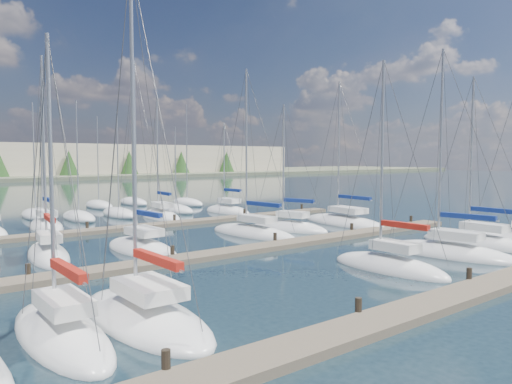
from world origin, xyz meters
TOP-DOWN VIEW (x-y plane):
  - ground at (0.00, 60.00)m, footprint 400.00×400.00m
  - dock_near at (0.00, 2.01)m, footprint 44.00×1.93m
  - dock_mid at (0.00, 16.01)m, footprint 44.00×1.93m
  - dock_far at (0.00, 30.01)m, footprint 44.00×1.93m
  - sailboat_f at (14.72, 7.98)m, footprint 2.72×8.62m
  - sailboat_c at (-10.33, 7.64)m, footprint 3.21×8.43m
  - sailboat_j at (-4.27, 20.44)m, footprint 3.01×7.75m
  - sailboat_i at (-9.58, 22.02)m, footprint 3.40×8.02m
  - sailboat_q at (13.08, 35.34)m, footprint 2.74×7.13m
  - sailboat_k at (5.36, 21.07)m, footprint 3.25×9.13m
  - sailboat_o at (-5.97, 35.15)m, footprint 2.96×6.85m
  - sailboat_d at (3.75, 7.23)m, footprint 2.33×7.17m
  - sailboat_l at (9.47, 21.43)m, footprint 4.19×7.53m
  - sailboat_p at (5.10, 35.62)m, footprint 3.16×7.68m
  - sailboat_m at (15.85, 21.06)m, footprint 4.01×10.18m
  - sailboat_b at (-13.28, 7.75)m, footprint 2.56×7.76m
  - sailboat_e at (9.91, 7.35)m, footprint 3.75×8.69m
  - distant_boats at (-4.34, 43.76)m, footprint 36.93×20.75m

SIDE VIEW (x-z plane):
  - ground at x=0.00m, z-range 0.00..0.00m
  - dock_near at x=0.00m, z-range -0.40..0.70m
  - dock_mid at x=0.00m, z-range -0.40..0.70m
  - dock_far at x=0.00m, z-range -0.40..0.70m
  - sailboat_m at x=15.85m, z-range -6.63..6.97m
  - sailboat_b at x=-13.28m, z-range -5.26..5.61m
  - sailboat_q at x=13.08m, z-range -5.08..5.43m
  - sailboat_c at x=-10.33m, z-range -6.80..7.15m
  - sailboat_l at x=9.47m, z-range -5.39..5.75m
  - sailboat_f at x=14.72m, z-range -5.96..6.32m
  - sailboat_e at x=9.91m, z-range -6.51..6.87m
  - sailboat_j at x=-4.27m, z-range -6.29..6.65m
  - sailboat_p at x=5.10m, z-range -6.23..6.60m
  - sailboat_k at x=5.36m, z-range -6.59..6.96m
  - sailboat_d at x=3.75m, z-range -5.78..6.16m
  - sailboat_o at x=-5.97m, z-range -6.18..6.57m
  - sailboat_i at x=-9.58m, z-range -6.23..6.63m
  - distant_boats at x=-4.34m, z-range -6.36..6.94m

